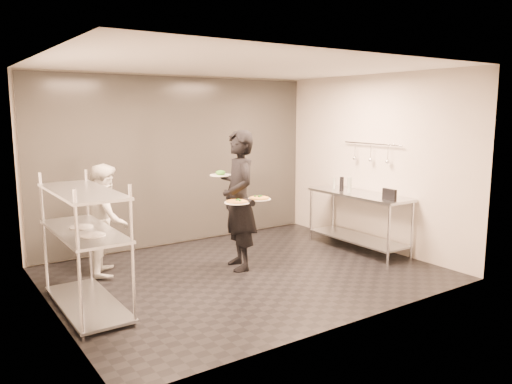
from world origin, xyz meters
TOP-DOWN VIEW (x-y plane):
  - room_shell at (0.00, 1.18)m, footprint 5.00×4.00m
  - pass_rack at (-2.15, -0.00)m, footprint 0.60×1.60m
  - prep_counter at (2.18, 0.00)m, footprint 0.60×1.80m
  - utensil_rail at (2.43, -0.00)m, footprint 0.07×1.20m
  - waiter at (0.07, 0.25)m, footprint 0.63×0.81m
  - chef at (-1.55, 1.10)m, footprint 0.81×0.90m
  - pizza_plate_near at (-0.10, 0.04)m, footprint 0.35×0.35m
  - pizza_plate_far at (0.27, 0.05)m, footprint 0.32×0.32m
  - salad_plate at (-0.05, 0.56)m, footprint 0.31×0.31m
  - pos_monitor at (2.06, -0.72)m, footprint 0.06×0.24m
  - bottle_green at (2.12, 0.16)m, footprint 0.07×0.07m
  - bottle_clear at (2.21, 0.60)m, footprint 0.05×0.05m
  - bottle_dark at (2.08, 0.30)m, footprint 0.07×0.07m

SIDE VIEW (x-z plane):
  - prep_counter at x=2.18m, z-range 0.17..1.09m
  - chef at x=-1.55m, z-range 0.00..1.52m
  - pass_rack at x=-2.15m, z-range 0.02..1.52m
  - waiter at x=0.07m, z-range 0.00..1.96m
  - bottle_clear at x=2.21m, z-range 0.92..1.09m
  - pos_monitor at x=2.06m, z-range 0.92..1.09m
  - pizza_plate_near at x=-0.10m, z-range 0.99..1.04m
  - pizza_plate_far at x=0.27m, z-range 0.99..1.05m
  - bottle_dark at x=2.08m, z-range 0.92..1.16m
  - bottle_green at x=2.12m, z-range 0.92..1.17m
  - salad_plate at x=-0.05m, z-range 1.29..1.37m
  - room_shell at x=0.00m, z-range 0.00..2.80m
  - utensil_rail at x=2.43m, z-range 1.39..1.70m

